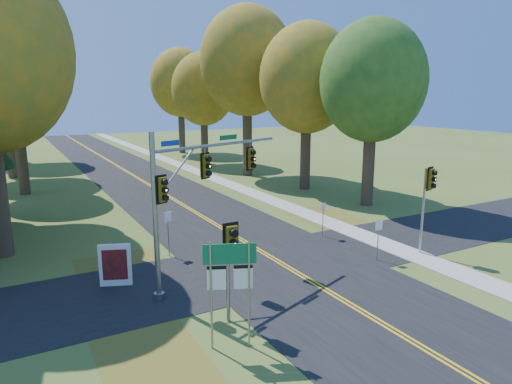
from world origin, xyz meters
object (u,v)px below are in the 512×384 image
traffic_mast (191,188)px  info_kiosk (115,265)px  east_signal_pole (428,189)px  route_sign_cluster (230,273)px

traffic_mast → info_kiosk: 4.54m
traffic_mast → east_signal_pole: traffic_mast is taller
east_signal_pole → route_sign_cluster: 12.31m
route_sign_cluster → info_kiosk: route_sign_cluster is taller
traffic_mast → route_sign_cluster: bearing=-118.8°
traffic_mast → route_sign_cluster: 5.24m
traffic_mast → info_kiosk: size_ratio=3.75×
east_signal_pole → info_kiosk: (-14.00, 3.52, -2.43)m
route_sign_cluster → info_kiosk: 6.97m
traffic_mast → east_signal_pole: bearing=-30.5°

